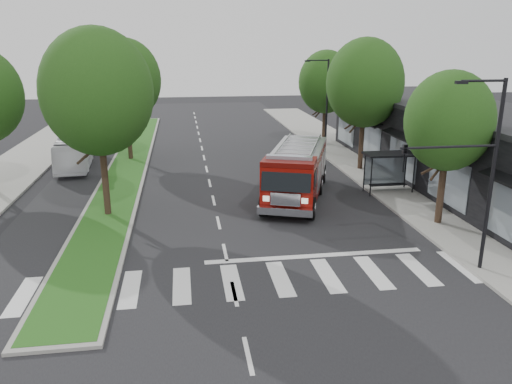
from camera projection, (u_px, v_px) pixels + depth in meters
ground at (225, 252)px, 22.98m from camera, size 140.00×140.00×0.00m
sidewalk_right at (394, 183)px, 34.20m from camera, size 5.00×80.00×0.15m
median at (129, 165)px, 39.16m from camera, size 3.00×50.00×0.15m
storefront_row at (459, 146)px, 34.14m from camera, size 8.00×30.00×5.00m
bus_shelter at (389, 161)px, 31.70m from camera, size 3.20×1.60×2.61m
tree_right_near at (449, 121)px, 24.92m from camera, size 4.40×4.40×8.05m
tree_right_mid at (365, 83)px, 36.01m from camera, size 5.60×5.60×9.72m
tree_right_far at (326, 82)px, 45.67m from camera, size 5.00×5.00×8.73m
tree_median_near at (97, 92)px, 25.86m from camera, size 5.80×5.80×10.16m
tree_median_far at (125, 80)px, 39.22m from camera, size 5.60×5.60×9.72m
streetlight_right_near at (473, 164)px, 19.69m from camera, size 4.08×0.22×8.00m
streetlight_right_far at (325, 102)px, 42.11m from camera, size 2.11×0.20×8.00m
fire_engine at (297, 172)px, 30.69m from camera, size 6.15×10.28×3.42m
city_bus at (75, 149)px, 39.00m from camera, size 3.02×9.58×2.63m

